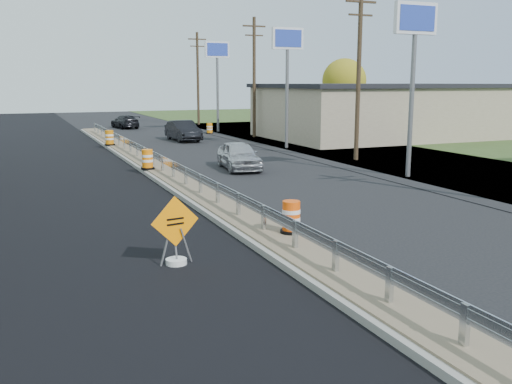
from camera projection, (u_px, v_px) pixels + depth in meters
name	position (u px, v px, depth m)	size (l,w,h in m)	color
ground	(218.00, 209.00, 20.08)	(140.00, 140.00, 0.00)	black
milled_overlay	(63.00, 175.00, 27.42)	(7.20, 120.00, 0.01)	black
median	(163.00, 173.00, 27.28)	(1.60, 55.00, 0.23)	gray
guardrail	(157.00, 158.00, 28.07)	(0.10, 46.15, 0.72)	silver
retail_building_near	(382.00, 110.00, 45.80)	(18.50, 12.50, 4.27)	tan
pylon_sign_south	(415.00, 35.00, 25.59)	(2.20, 0.30, 7.90)	slate
pylon_sign_mid	(287.00, 50.00, 37.34)	(2.20, 0.30, 7.90)	slate
pylon_sign_north	(217.00, 58.00, 49.99)	(2.20, 0.30, 7.90)	slate
utility_pole_smid	(359.00, 72.00, 31.69)	(1.90, 0.26, 9.40)	#473523
utility_pole_nmid	(254.00, 75.00, 45.24)	(1.90, 0.26, 9.40)	#473523
utility_pole_north	(198.00, 77.00, 58.80)	(1.90, 0.26, 9.40)	#473523
tree_far_yellow	(344.00, 81.00, 59.92)	(4.62, 4.62, 6.86)	#473523
caution_sign	(176.00, 247.00, 13.87)	(1.23, 0.52, 1.71)	white
barrel_median_near	(291.00, 218.00, 15.95)	(0.62, 0.62, 0.91)	black
barrel_median_mid	(147.00, 160.00, 27.66)	(0.66, 0.66, 0.96)	black
barrel_median_far	(109.00, 138.00, 38.17)	(0.68, 0.68, 1.00)	black
barrel_shoulder_far	(210.00, 129.00, 49.28)	(0.62, 0.62, 0.91)	black
car_silver	(239.00, 155.00, 29.11)	(1.69, 4.20, 1.43)	silver
car_dark_mid	(183.00, 131.00, 43.37)	(1.62, 4.63, 1.53)	black
car_dark_far	(125.00, 122.00, 55.20)	(1.78, 4.38, 1.27)	black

